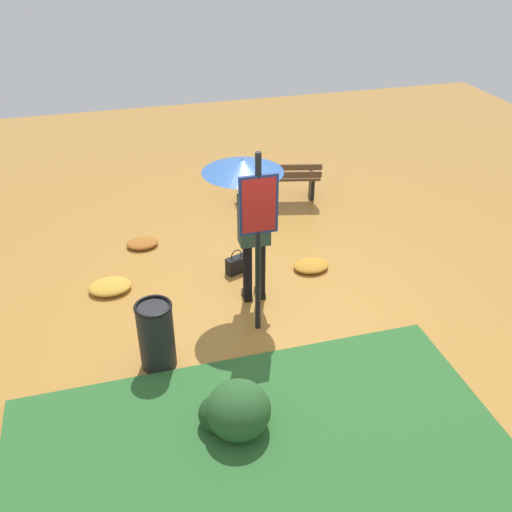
# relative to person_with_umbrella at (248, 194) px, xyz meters

# --- Properties ---
(ground_plane) EXTENTS (18.00, 18.00, 0.00)m
(ground_plane) POSITION_rel_person_with_umbrella_xyz_m (-0.01, 0.05, -1.55)
(ground_plane) COLOR #B27A33
(person_with_umbrella) EXTENTS (0.96, 0.96, 2.04)m
(person_with_umbrella) POSITION_rel_person_with_umbrella_xyz_m (0.00, 0.00, 0.00)
(person_with_umbrella) COLOR black
(person_with_umbrella) RESTS_ON ground_plane
(info_sign_post) EXTENTS (0.44, 0.07, 2.30)m
(info_sign_post) POSITION_rel_person_with_umbrella_xyz_m (0.04, 0.60, -0.11)
(info_sign_post) COLOR black
(info_sign_post) RESTS_ON ground_plane
(handbag) EXTENTS (0.33, 0.24, 0.37)m
(handbag) POSITION_rel_person_with_umbrella_xyz_m (-0.01, -0.69, -1.42)
(handbag) COLOR black
(handbag) RESTS_ON ground_plane
(park_bench) EXTENTS (1.42, 0.68, 0.75)m
(park_bench) POSITION_rel_person_with_umbrella_xyz_m (-1.25, -2.72, -1.15)
(park_bench) COLOR black
(park_bench) RESTS_ON ground_plane
(trash_bin) EXTENTS (0.42, 0.42, 0.83)m
(trash_bin) POSITION_rel_person_with_umbrella_xyz_m (1.30, 0.94, -1.13)
(trash_bin) COLOR black
(trash_bin) RESTS_ON ground_plane
(shrub_cluster) EXTENTS (0.70, 0.64, 0.57)m
(shrub_cluster) POSITION_rel_person_with_umbrella_xyz_m (0.70, 2.10, -1.28)
(shrub_cluster) COLOR #285628
(shrub_cluster) RESTS_ON ground_plane
(leaf_pile_near_person) EXTENTS (0.51, 0.41, 0.11)m
(leaf_pile_near_person) POSITION_rel_person_with_umbrella_xyz_m (-1.06, -0.49, -1.50)
(leaf_pile_near_person) COLOR #C68428
(leaf_pile_near_person) RESTS_ON ground_plane
(leaf_pile_by_bench) EXTENTS (0.57, 0.46, 0.13)m
(leaf_pile_by_bench) POSITION_rel_person_with_umbrella_xyz_m (1.76, -0.71, -1.49)
(leaf_pile_by_bench) COLOR gold
(leaf_pile_by_bench) RESTS_ON ground_plane
(leaf_pile_far_path) EXTENTS (0.48, 0.39, 0.11)m
(leaf_pile_far_path) POSITION_rel_person_with_umbrella_xyz_m (1.22, -1.79, -1.50)
(leaf_pile_far_path) COLOR #A86023
(leaf_pile_far_path) RESTS_ON ground_plane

